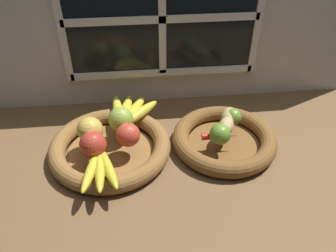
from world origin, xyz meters
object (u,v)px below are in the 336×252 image
object	(u,v)px
potato_back	(229,117)
chili_pepper	(221,136)
banana_bunch_back	(128,112)
potato_large	(226,127)
lime_near	(220,134)
lime_far	(233,117)
apple_red_front	(93,144)
banana_bunch_front	(100,168)
fruit_bowl_right	(224,139)
fruit_bowl_left	(110,147)
apple_green_back	(121,119)
apple_red_right	(128,135)
apple_golden_left	(90,130)

from	to	relation	value
potato_back	chili_pepper	bearing A→B (deg)	-119.24
banana_bunch_back	potato_large	bearing A→B (deg)	-21.88
lime_near	lime_far	bearing A→B (deg)	54.16
apple_red_front	banana_bunch_front	distance (cm)	7.52
apple_red_front	banana_bunch_back	distance (cm)	20.21
apple_red_front	lime_far	bearing A→B (deg)	13.38
potato_large	potato_back	world-z (taller)	same
fruit_bowl_right	potato_back	size ratio (longest dim) A/B	3.92
banana_bunch_front	lime_far	bearing A→B (deg)	22.70
banana_bunch_front	apple_red_front	bearing A→B (deg)	105.83
fruit_bowl_left	banana_bunch_back	size ratio (longest dim) A/B	1.89
fruit_bowl_right	fruit_bowl_left	bearing A→B (deg)	180.00
apple_green_back	banana_bunch_front	distance (cm)	18.77
apple_green_back	apple_red_right	bearing A→B (deg)	-74.67
banana_bunch_back	potato_back	size ratio (longest dim) A/B	2.35
apple_golden_left	lime_far	xyz separation A→B (cm)	(43.65, 3.39, -1.19)
banana_bunch_front	apple_green_back	bearing A→B (deg)	72.03
banana_bunch_front	chili_pepper	distance (cm)	36.41
potato_back	potato_large	bearing A→B (deg)	-114.44
potato_large	apple_green_back	bearing A→B (deg)	170.84
banana_bunch_back	banana_bunch_front	bearing A→B (deg)	-107.89
fruit_bowl_right	apple_red_right	distance (cm)	30.09
apple_red_front	lime_far	world-z (taller)	apple_red_front
apple_golden_left	banana_bunch_front	world-z (taller)	apple_golden_left
potato_large	fruit_bowl_left	bearing A→B (deg)	180.00
chili_pepper	fruit_bowl_right	bearing A→B (deg)	55.22
apple_golden_left	chili_pepper	size ratio (longest dim) A/B	0.66
apple_red_right	lime_far	world-z (taller)	apple_red_right
lime_near	lime_far	size ratio (longest dim) A/B	1.19
apple_green_back	apple_red_front	xyz separation A→B (cm)	(-7.68, -10.85, -0.08)
apple_red_front	apple_red_right	distance (cm)	10.31
apple_golden_left	potato_back	xyz separation A→B (cm)	(42.53, 3.96, -1.42)
fruit_bowl_right	apple_green_back	world-z (taller)	apple_green_back
apple_red_front	lime_far	distance (cm)	43.58
apple_green_back	chili_pepper	distance (cm)	30.46
banana_bunch_back	chili_pepper	distance (cm)	30.81
potato_large	lime_near	distance (cm)	5.21
fruit_bowl_left	apple_red_front	distance (cm)	9.54
apple_green_back	lime_near	distance (cm)	30.01
apple_golden_left	apple_red_right	xyz separation A→B (cm)	(10.96, -3.19, -0.31)
apple_red_right	lime_far	distance (cm)	33.36
apple_red_right	chili_pepper	bearing A→B (deg)	-1.00
banana_bunch_front	chili_pepper	xyz separation A→B (cm)	(35.05, 9.87, -0.25)
banana_bunch_front	banana_bunch_back	bearing A→B (deg)	72.11
lime_far	lime_near	bearing A→B (deg)	-125.84
banana_bunch_front	banana_bunch_back	size ratio (longest dim) A/B	0.93
banana_bunch_front	lime_near	bearing A→B (deg)	13.68
fruit_bowl_right	apple_golden_left	distance (cm)	40.85
potato_large	fruit_bowl_right	bearing A→B (deg)	90.00
lime_far	potato_large	bearing A→B (deg)	-127.87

